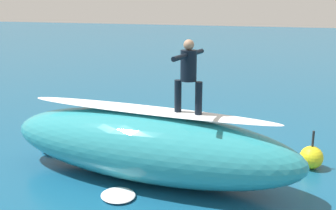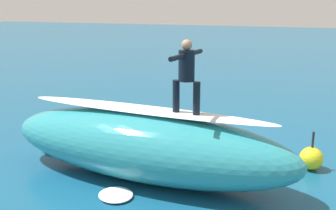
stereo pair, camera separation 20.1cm
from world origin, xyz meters
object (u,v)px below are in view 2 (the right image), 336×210
at_px(surfboard_riding, 186,115).
at_px(surfer_paddling, 160,119).
at_px(surfboard_paddling, 156,123).
at_px(surfer_riding, 186,71).
at_px(buoy_marker, 311,158).

xyz_separation_m(surfboard_riding, surfer_paddling, (2.31, -4.29, -1.50)).
bearing_deg(surfboard_paddling, surfboard_riding, 92.83).
height_order(surfer_riding, buoy_marker, surfer_riding).
bearing_deg(buoy_marker, surfboard_riding, 36.32).
bearing_deg(surfboard_riding, surfer_paddling, -55.06).
xyz_separation_m(surfer_riding, surfer_paddling, (2.31, -4.29, -2.48)).
xyz_separation_m(surfboard_paddling, buoy_marker, (-5.13, 2.24, 0.26)).
height_order(surfboard_riding, surfer_paddling, surfboard_riding).
bearing_deg(surfboard_riding, surfboard_paddling, -53.65).
distance_m(surfer_riding, surfboard_paddling, 5.55).
height_order(surfboard_riding, surfer_riding, surfer_riding).
relative_size(surfboard_riding, surfer_paddling, 1.51).
relative_size(surfboard_riding, surfer_riding, 1.37).
xyz_separation_m(surfboard_paddling, surfer_paddling, (-0.11, -0.05, 0.16)).
distance_m(surfer_riding, surfer_paddling, 5.47).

